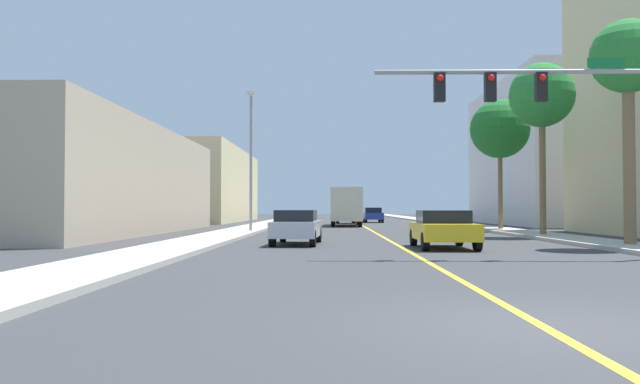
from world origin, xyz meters
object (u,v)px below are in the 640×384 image
Objects in this scene: car_yellow at (443,229)px; delivery_truck at (346,206)px; palm_far at (500,129)px; traffic_signal_mast at (564,107)px; car_blue at (373,215)px; street_lamp at (251,153)px; car_red at (346,215)px; car_silver at (297,226)px; palm_near at (628,62)px; palm_mid at (542,97)px.

delivery_truck reaches higher than car_yellow.
palm_far is 19.21m from car_yellow.
car_blue is at bearing 93.45° from traffic_signal_mast.
traffic_signal_mast is at bearing -57.07° from street_lamp.
delivery_truck is at bearing -92.19° from car_red.
palm_far reaches higher than car_silver.
palm_near is 2.05× the size of car_blue.
palm_mid reaches higher than traffic_signal_mast.
palm_mid reaches higher than palm_near.
car_blue is 39.12m from car_yellow.
traffic_signal_mast reaches higher than delivery_truck.
palm_mid reaches higher than car_blue.
car_silver is 0.50× the size of delivery_truck.
palm_mid is at bearing -62.80° from delivery_truck.
palm_far is (-0.02, 16.91, -0.31)m from palm_near.
delivery_truck is (2.57, 25.20, 0.89)m from car_silver.
palm_near is 0.95× the size of palm_mid.
delivery_truck is at bearing -105.43° from car_blue.
palm_mid is 14.89m from car_silver.
delivery_truck is (-9.29, 18.75, -5.39)m from palm_mid.
car_yellow is (8.64, -13.31, -3.88)m from street_lamp.
car_yellow is at bearing -91.62° from car_blue.
palm_far is at bearing -46.44° from delivery_truck.
palm_near is 9.03m from car_yellow.
palm_far is (3.96, 21.34, 2.05)m from traffic_signal_mast.
palm_far reaches higher than delivery_truck.
car_silver is at bearing -73.65° from street_lamp.
car_yellow is at bearing -126.97° from palm_mid.
palm_far is at bearing 90.07° from palm_near.
car_blue is (-6.57, 22.05, -5.68)m from palm_far.
car_silver is (-11.86, -6.45, -6.27)m from palm_mid.
palm_far reaches higher than car_blue.
car_red is (-9.13, 27.10, -6.25)m from palm_mid.
delivery_truck is (-2.80, 27.37, 0.90)m from car_yellow.
palm_mid reaches higher than car_silver.
palm_near is at bearing 48.08° from traffic_signal_mast.
delivery_truck is (-0.16, -8.35, 0.86)m from car_red.
palm_mid is 12.49m from car_yellow.
traffic_signal_mast is 2.16× the size of car_blue.
street_lamp is at bearing 123.03° from car_yellow.
street_lamp is at bearing -110.21° from car_blue.
street_lamp is (-11.39, 17.58, 0.21)m from traffic_signal_mast.
traffic_signal_mast reaches higher than car_blue.
traffic_signal_mast reaches higher than car_yellow.
palm_near is 29.27m from delivery_truck.
car_silver is (-12.10, 2.00, -6.01)m from palm_near.
car_yellow is (5.37, -2.17, -0.01)m from car_silver.
palm_near is 8.46m from palm_mid.
traffic_signal_mast reaches higher than car_silver.
traffic_signal_mast is 2.10× the size of car_yellow.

